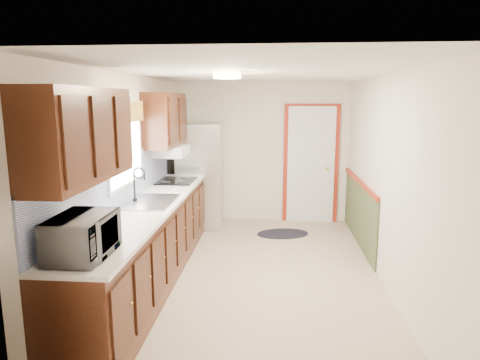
# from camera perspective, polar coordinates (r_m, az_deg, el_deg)

# --- Properties ---
(room_shell) EXTENTS (3.20, 5.20, 2.52)m
(room_shell) POSITION_cam_1_polar(r_m,az_deg,el_deg) (4.99, 2.02, 0.20)
(room_shell) COLOR tan
(room_shell) RESTS_ON ground
(kitchen_run) EXTENTS (0.63, 4.00, 2.20)m
(kitchen_run) POSITION_cam_1_polar(r_m,az_deg,el_deg) (5.00, -12.50, -4.60)
(kitchen_run) COLOR #36170C
(kitchen_run) RESTS_ON ground
(back_wall_trim) EXTENTS (1.12, 2.30, 2.08)m
(back_wall_trim) POSITION_cam_1_polar(r_m,az_deg,el_deg) (7.25, 10.67, 0.81)
(back_wall_trim) COLOR maroon
(back_wall_trim) RESTS_ON ground
(ceiling_fixture) EXTENTS (0.30, 0.30, 0.06)m
(ceiling_fixture) POSITION_cam_1_polar(r_m,az_deg,el_deg) (4.73, -1.73, 13.76)
(ceiling_fixture) COLOR #FFD88C
(ceiling_fixture) RESTS_ON room_shell
(microwave) EXTENTS (0.32, 0.58, 0.39)m
(microwave) POSITION_cam_1_polar(r_m,az_deg,el_deg) (3.41, -20.31, -6.50)
(microwave) COLOR white
(microwave) RESTS_ON kitchen_run
(refrigerator) EXTENTS (0.79, 0.76, 1.72)m
(refrigerator) POSITION_cam_1_polar(r_m,az_deg,el_deg) (7.17, -5.42, 0.61)
(refrigerator) COLOR #B7B7BC
(refrigerator) RESTS_ON ground
(rug) EXTENTS (0.92, 0.71, 0.01)m
(rug) POSITION_cam_1_polar(r_m,az_deg,el_deg) (6.89, 5.71, -7.13)
(rug) COLOR black
(rug) RESTS_ON ground
(cooktop) EXTENTS (0.51, 0.61, 0.02)m
(cooktop) POSITION_cam_1_polar(r_m,az_deg,el_deg) (6.25, -8.50, -0.11)
(cooktop) COLOR black
(cooktop) RESTS_ON kitchen_run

